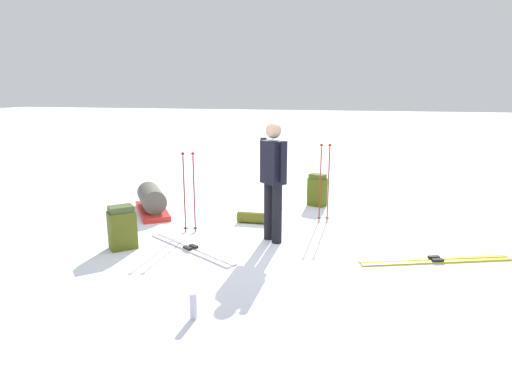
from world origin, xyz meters
TOP-DOWN VIEW (x-y plane):
  - ground_plane at (0.00, 0.00)m, footprint 80.00×80.00m
  - skier_standing at (-0.26, 0.04)m, footprint 0.45×0.41m
  - ski_pair_near at (0.75, 0.68)m, footprint 1.55×1.02m
  - ski_pair_far at (-2.44, 0.28)m, footprint 1.92×0.84m
  - backpack_large_dark at (1.67, 0.86)m, footprint 0.43×0.43m
  - backpack_bright at (-0.65, -2.08)m, footprint 0.37×0.32m
  - ski_poles_planted_near at (1.05, -0.03)m, footprint 0.21×0.11m
  - ski_poles_planted_far at (-0.87, -1.09)m, footprint 0.20×0.11m
  - gear_sled at (2.11, -0.82)m, footprint 1.09×1.28m
  - sleeping_mat_rolled at (0.22, -0.72)m, footprint 0.55×0.20m
  - thermos_bottle at (0.00, 2.39)m, footprint 0.07×0.07m

SIDE VIEW (x-z plane):
  - ground_plane at x=0.00m, z-range 0.00..0.00m
  - ski_pair_far at x=-2.44m, z-range -0.01..0.04m
  - ski_pair_near at x=0.75m, z-range -0.01..0.04m
  - sleeping_mat_rolled at x=0.22m, z-range 0.00..0.18m
  - thermos_bottle at x=0.00m, z-range 0.00..0.26m
  - gear_sled at x=2.11m, z-range -0.02..0.47m
  - backpack_large_dark at x=1.67m, z-range -0.01..0.60m
  - backpack_bright at x=-0.65m, z-range -0.01..0.60m
  - ski_poles_planted_near at x=1.05m, z-range 0.07..1.31m
  - ski_poles_planted_far at x=-0.87m, z-range 0.07..1.37m
  - skier_standing at x=-0.26m, z-range 0.10..1.80m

